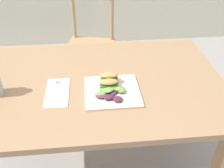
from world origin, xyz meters
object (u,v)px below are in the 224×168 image
object	(u,v)px
chair_wooden_far	(91,45)
plate_lunch	(113,91)
dining_table	(96,100)
fork_on_napkin	(58,90)
sandwich_half_front	(110,84)
sandwich_half_back	(110,78)

from	to	relation	value
chair_wooden_far	plate_lunch	size ratio (longest dim) A/B	3.34
dining_table	fork_on_napkin	xyz separation A→B (m)	(-0.18, -0.06, 0.13)
fork_on_napkin	dining_table	bearing A→B (deg)	19.74
dining_table	sandwich_half_front	xyz separation A→B (m)	(0.07, -0.09, 0.16)
dining_table	sandwich_half_back	size ratio (longest dim) A/B	14.70
chair_wooden_far	sandwich_half_front	xyz separation A→B (m)	(0.06, -1.08, 0.33)
plate_lunch	sandwich_half_back	xyz separation A→B (m)	(-0.01, 0.07, 0.03)
dining_table	chair_wooden_far	bearing A→B (deg)	89.93
plate_lunch	fork_on_napkin	bearing A→B (deg)	171.44
plate_lunch	sandwich_half_back	size ratio (longest dim) A/B	2.92
chair_wooden_far	sandwich_half_back	world-z (taller)	chair_wooden_far
dining_table	sandwich_half_front	distance (m)	0.20
chair_wooden_far	dining_table	bearing A→B (deg)	-90.07
chair_wooden_far	fork_on_napkin	distance (m)	1.11
dining_table	plate_lunch	world-z (taller)	plate_lunch
fork_on_napkin	sandwich_half_front	bearing A→B (deg)	-6.33
dining_table	sandwich_half_front	world-z (taller)	sandwich_half_front
dining_table	plate_lunch	xyz separation A→B (m)	(0.08, -0.10, 0.13)
chair_wooden_far	plate_lunch	distance (m)	1.13
sandwich_half_back	fork_on_napkin	world-z (taller)	sandwich_half_back
chair_wooden_far	sandwich_half_back	size ratio (longest dim) A/B	9.75
fork_on_napkin	chair_wooden_far	bearing A→B (deg)	80.24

